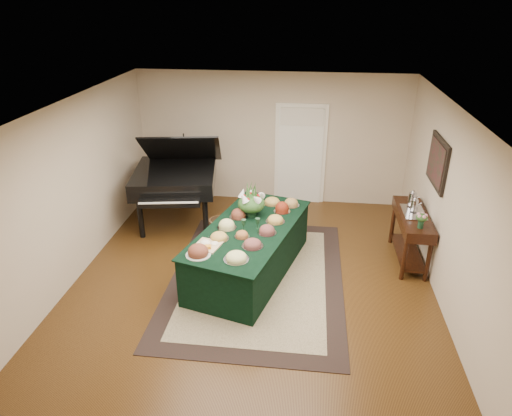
# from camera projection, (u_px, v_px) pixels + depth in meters

# --- Properties ---
(ground) EXTENTS (6.00, 6.00, 0.00)m
(ground) POSITION_uv_depth(u_px,v_px,m) (254.00, 275.00, 7.26)
(ground) COLOR black
(ground) RESTS_ON ground
(area_rug) EXTENTS (2.67, 3.73, 0.01)m
(area_rug) POSITION_uv_depth(u_px,v_px,m) (257.00, 278.00, 7.19)
(area_rug) COLOR black
(area_rug) RESTS_ON ground
(kitchen_doorway) EXTENTS (1.05, 0.07, 2.10)m
(kitchen_doorway) POSITION_uv_depth(u_px,v_px,m) (300.00, 156.00, 9.41)
(kitchen_doorway) COLOR white
(kitchen_doorway) RESTS_ON ground
(buffet_table) EXTENTS (1.85, 2.80, 0.80)m
(buffet_table) POSITION_uv_depth(u_px,v_px,m) (250.00, 249.00, 7.20)
(buffet_table) COLOR black
(buffet_table) RESTS_ON ground
(food_platters) EXTENTS (1.51, 2.29, 0.14)m
(food_platters) POSITION_uv_depth(u_px,v_px,m) (249.00, 223.00, 7.04)
(food_platters) COLOR silver
(food_platters) RESTS_ON buffet_table
(cutting_board) EXTENTS (0.43, 0.43, 0.10)m
(cutting_board) POSITION_uv_depth(u_px,v_px,m) (208.00, 243.00, 6.51)
(cutting_board) COLOR tan
(cutting_board) RESTS_ON buffet_table
(green_goblets) EXTENTS (0.28, 0.14, 0.18)m
(green_goblets) POSITION_uv_depth(u_px,v_px,m) (251.00, 224.00, 6.93)
(green_goblets) COLOR #14341E
(green_goblets) RESTS_ON buffet_table
(floral_centerpiece) EXTENTS (0.46, 0.46, 0.46)m
(floral_centerpiece) POSITION_uv_depth(u_px,v_px,m) (251.00, 200.00, 7.29)
(floral_centerpiece) COLOR #14341E
(floral_centerpiece) RESTS_ON buffet_table
(grand_piano) EXTENTS (1.79, 2.00, 1.83)m
(grand_piano) POSITION_uv_depth(u_px,v_px,m) (175.00, 177.00, 8.59)
(grand_piano) COLOR black
(grand_piano) RESTS_ON ground
(wicker_basket) EXTENTS (0.36, 0.36, 0.22)m
(wicker_basket) POSITION_uv_depth(u_px,v_px,m) (219.00, 225.00, 8.59)
(wicker_basket) COLOR #91603A
(wicker_basket) RESTS_ON ground
(mahogany_sideboard) EXTENTS (0.45, 1.39, 0.87)m
(mahogany_sideboard) POSITION_uv_depth(u_px,v_px,m) (412.00, 224.00, 7.39)
(mahogany_sideboard) COLOR black
(mahogany_sideboard) RESTS_ON ground
(tea_service) EXTENTS (0.34, 0.58, 0.30)m
(tea_service) POSITION_uv_depth(u_px,v_px,m) (413.00, 203.00, 7.38)
(tea_service) COLOR silver
(tea_service) RESTS_ON mahogany_sideboard
(pink_bouquet) EXTENTS (0.19, 0.19, 0.25)m
(pink_bouquet) POSITION_uv_depth(u_px,v_px,m) (422.00, 218.00, 6.80)
(pink_bouquet) COLOR #14341E
(pink_bouquet) RESTS_ON mahogany_sideboard
(wall_painting) EXTENTS (0.05, 0.95, 0.75)m
(wall_painting) POSITION_uv_depth(u_px,v_px,m) (437.00, 162.00, 6.90)
(wall_painting) COLOR black
(wall_painting) RESTS_ON ground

